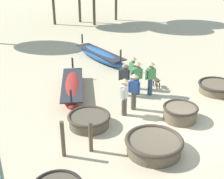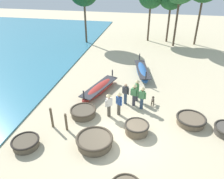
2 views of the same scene
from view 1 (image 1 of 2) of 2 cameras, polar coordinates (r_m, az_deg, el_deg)
ground_plane at (r=12.35m, az=11.55°, el=-7.54°), size 80.00×80.00×0.00m
coracle_front_right at (r=13.03m, az=12.36°, el=-4.11°), size 1.44×1.44×0.61m
coracle_front_left at (r=15.98m, az=18.63°, el=0.42°), size 1.82×1.82×0.48m
coracle_weathered at (r=12.36m, az=-4.22°, el=-5.56°), size 1.70×1.70×0.49m
coracle_beside_post at (r=10.95m, az=7.66°, el=-9.94°), size 2.03×2.03×0.55m
long_boat_red_hull at (r=19.40m, az=-2.21°, el=6.28°), size 1.83×4.66×1.24m
long_boat_green_hull at (r=15.11m, az=-7.26°, el=0.43°), size 2.28×4.48×1.12m
fisherman_standing_left at (r=13.29m, az=4.03°, el=0.06°), size 0.44×0.38×1.67m
fisherman_standing_right at (r=14.70m, az=4.62°, el=2.53°), size 0.52×0.36×1.67m
fisherman_with_hat at (r=12.80m, az=2.28°, el=-0.89°), size 0.40×0.41×1.67m
fisherman_hauling at (r=14.72m, az=7.08°, el=2.46°), size 0.53×0.36×1.67m
fisherman_by_coracle at (r=14.59m, az=2.23°, el=1.91°), size 0.50×0.33×1.57m
fisherman_crouching at (r=15.32m, az=3.84°, el=3.49°), size 0.36×0.51×1.67m
dog at (r=15.83m, az=8.10°, el=1.72°), size 0.22×0.69×0.55m
mooring_post_shoreline at (r=10.58m, az=-8.98°, el=-8.96°), size 0.14×0.14×1.34m
mooring_post_mid_beach at (r=10.77m, az=-3.92°, el=-8.65°), size 0.14×0.14×1.15m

